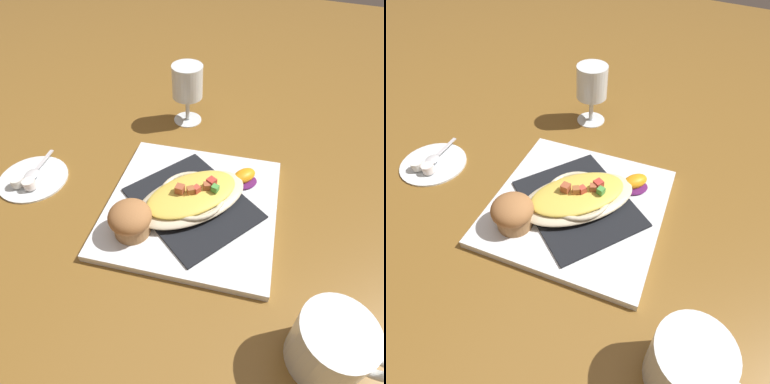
# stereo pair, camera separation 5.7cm
# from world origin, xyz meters

# --- Properties ---
(ground_plane) EXTENTS (2.60, 2.60, 0.00)m
(ground_plane) POSITION_xyz_m (0.00, 0.00, 0.00)
(ground_plane) COLOR brown
(square_plate) EXTENTS (0.34, 0.34, 0.01)m
(square_plate) POSITION_xyz_m (0.00, 0.00, 0.01)
(square_plate) COLOR white
(square_plate) RESTS_ON ground_plane
(folded_napkin) EXTENTS (0.27, 0.25, 0.00)m
(folded_napkin) POSITION_xyz_m (0.00, 0.00, 0.02)
(folded_napkin) COLOR black
(folded_napkin) RESTS_ON square_plate
(gratin_dish) EXTENTS (0.21, 0.23, 0.04)m
(gratin_dish) POSITION_xyz_m (0.00, 0.00, 0.03)
(gratin_dish) COLOR beige
(gratin_dish) RESTS_ON folded_napkin
(muffin) EXTENTS (0.07, 0.07, 0.06)m
(muffin) POSITION_xyz_m (-0.07, -0.09, 0.04)
(muffin) COLOR #A07144
(muffin) RESTS_ON square_plate
(orange_garnish) EXTENTS (0.06, 0.07, 0.02)m
(orange_garnish) POSITION_xyz_m (0.07, 0.09, 0.02)
(orange_garnish) COLOR #571A56
(orange_garnish) RESTS_ON square_plate
(coffee_mug) EXTENTS (0.12, 0.09, 0.09)m
(coffee_mug) POSITION_xyz_m (0.25, -0.17, 0.04)
(coffee_mug) COLOR white
(coffee_mug) RESTS_ON ground_plane
(stemmed_glass) EXTENTS (0.07, 0.07, 0.13)m
(stemmed_glass) POSITION_xyz_m (-0.12, 0.26, 0.09)
(stemmed_glass) COLOR white
(stemmed_glass) RESTS_ON ground_plane
(creamer_saucer) EXTENTS (0.13, 0.13, 0.01)m
(creamer_saucer) POSITION_xyz_m (-0.32, -0.05, 0.00)
(creamer_saucer) COLOR white
(creamer_saucer) RESTS_ON ground_plane
(spoon) EXTENTS (0.03, 0.09, 0.01)m
(spoon) POSITION_xyz_m (-0.32, -0.04, 0.01)
(spoon) COLOR silver
(spoon) RESTS_ON creamer_saucer
(creamer_cup_0) EXTENTS (0.02, 0.02, 0.02)m
(creamer_cup_0) POSITION_xyz_m (-0.33, -0.07, 0.02)
(creamer_cup_0) COLOR white
(creamer_cup_0) RESTS_ON creamer_saucer
(creamer_cup_1) EXTENTS (0.02, 0.02, 0.02)m
(creamer_cup_1) POSITION_xyz_m (-0.30, -0.07, 0.02)
(creamer_cup_1) COLOR white
(creamer_cup_1) RESTS_ON creamer_saucer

